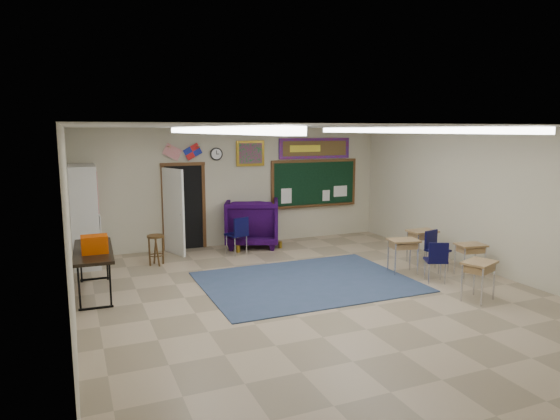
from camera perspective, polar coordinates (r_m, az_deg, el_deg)
name	(u,v)px	position (r m, az deg, el deg)	size (l,w,h in m)	color
floor	(316,296)	(9.11, 4.16, -9.76)	(9.00, 9.00, 0.00)	tan
back_wall	(237,187)	(12.87, -4.89, 2.66)	(8.00, 0.04, 3.00)	#B3AD91
front_wall	(538,288)	(5.26, 27.44, -7.93)	(8.00, 0.04, 3.00)	#B3AD91
left_wall	(70,232)	(7.80, -22.89, -2.29)	(0.04, 9.00, 3.00)	#B3AD91
right_wall	(491,201)	(11.13, 22.93, 0.95)	(0.04, 9.00, 3.00)	#B3AD91
ceiling	(318,127)	(8.62, 4.40, 9.46)	(8.00, 9.00, 0.04)	silver
area_rug	(307,282)	(9.87, 3.08, -8.18)	(4.00, 3.00, 0.02)	navy
fluorescent_strips	(318,130)	(8.62, 4.39, 9.06)	(3.86, 6.00, 0.10)	white
doorway	(181,208)	(12.41, -11.26, 0.22)	(1.10, 0.89, 2.16)	black
chalkboard	(315,185)	(13.68, 3.97, 2.91)	(2.55, 0.14, 1.30)	#513017
bulletin_board	(315,148)	(13.61, 4.00, 7.04)	(2.10, 0.05, 0.55)	maroon
framed_art_print	(250,153)	(12.88, -3.41, 6.48)	(0.75, 0.05, 0.65)	olive
wall_clock	(216,154)	(12.61, -7.29, 6.37)	(0.32, 0.05, 0.32)	black
wall_flags	(182,149)	(12.38, -11.09, 6.82)	(1.16, 0.06, 0.70)	red
storage_cabinet	(85,216)	(11.67, -21.44, -0.61)	(0.59, 1.25, 2.20)	silver
wingback_armchair	(252,222)	(12.76, -3.18, -1.41)	(1.31, 1.34, 1.22)	black
student_chair_reading	(236,235)	(11.96, -5.00, -2.91)	(0.45, 0.45, 0.91)	black
student_chair_desk_a	(435,261)	(10.23, 17.34, -5.63)	(0.41, 0.41, 0.83)	black
student_chair_desk_b	(438,251)	(11.02, 17.57, -4.53)	(0.42, 0.42, 0.85)	black
student_desk_front_left	(403,254)	(10.67, 13.89, -4.94)	(0.67, 0.56, 0.72)	#A1804A
student_desk_front_right	(422,244)	(11.66, 15.89, -3.79)	(0.62, 0.47, 0.73)	#A1804A
student_desk_back_left	(478,279)	(9.40, 21.73, -7.31)	(0.71, 0.63, 0.70)	#A1804A
student_desk_back_right	(470,258)	(10.88, 20.89, -5.16)	(0.62, 0.50, 0.67)	#A1804A
folding_table	(94,270)	(9.69, -20.46, -6.40)	(0.73, 2.00, 1.13)	black
wooden_stool	(156,250)	(11.31, -13.96, -4.41)	(0.38, 0.38, 0.67)	#523718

